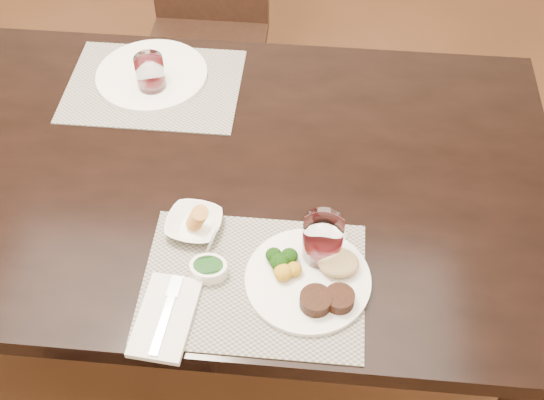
# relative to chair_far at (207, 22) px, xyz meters

# --- Properties ---
(ground_plane) EXTENTS (4.50, 4.50, 0.00)m
(ground_plane) POSITION_rel_chair_far_xyz_m (0.00, -0.93, -0.50)
(ground_plane) COLOR #422815
(ground_plane) RESTS_ON ground
(dining_table) EXTENTS (2.00, 1.00, 0.75)m
(dining_table) POSITION_rel_chair_far_xyz_m (0.00, -0.93, 0.16)
(dining_table) COLOR black
(dining_table) RESTS_ON ground
(chair_far) EXTENTS (0.42, 0.42, 0.90)m
(chair_far) POSITION_rel_chair_far_xyz_m (0.00, 0.00, 0.00)
(chair_far) COLOR black
(chair_far) RESTS_ON ground
(placemat_near) EXTENTS (0.46, 0.34, 0.00)m
(placemat_near) POSITION_rel_chair_far_xyz_m (0.31, -1.25, 0.25)
(placemat_near) COLOR gray
(placemat_near) RESTS_ON dining_table
(placemat_far) EXTENTS (0.46, 0.34, 0.00)m
(placemat_far) POSITION_rel_chair_far_xyz_m (-0.02, -0.65, 0.25)
(placemat_far) COLOR gray
(placemat_far) RESTS_ON dining_table
(dinner_plate) EXTENTS (0.26, 0.26, 0.05)m
(dinner_plate) POSITION_rel_chair_far_xyz_m (0.44, -1.24, 0.27)
(dinner_plate) COLOR white
(dinner_plate) RESTS_ON placemat_near
(napkin_fork) EXTENTS (0.12, 0.20, 0.02)m
(napkin_fork) POSITION_rel_chair_far_xyz_m (0.15, -1.35, 0.26)
(napkin_fork) COLOR white
(napkin_fork) RESTS_ON placemat_near
(steak_knife) EXTENTS (0.07, 0.21, 0.01)m
(steak_knife) POSITION_rel_chair_far_xyz_m (0.47, -1.24, 0.26)
(steak_knife) COLOR white
(steak_knife) RESTS_ON placemat_near
(cracker_bowl) EXTENTS (0.14, 0.14, 0.05)m
(cracker_bowl) POSITION_rel_chair_far_xyz_m (0.17, -1.12, 0.27)
(cracker_bowl) COLOR white
(cracker_bowl) RESTS_ON placemat_near
(sauce_ramekin) EXTENTS (0.08, 0.12, 0.06)m
(sauce_ramekin) POSITION_rel_chair_far_xyz_m (0.22, -1.24, 0.27)
(sauce_ramekin) COLOR white
(sauce_ramekin) RESTS_ON placemat_near
(wine_glass_near) EXTENTS (0.08, 0.08, 0.12)m
(wine_glass_near) POSITION_rel_chair_far_xyz_m (0.45, -1.17, 0.30)
(wine_glass_near) COLOR white
(wine_glass_near) RESTS_ON placemat_near
(far_plate) EXTENTS (0.30, 0.30, 0.01)m
(far_plate) POSITION_rel_chair_far_xyz_m (-0.04, -0.62, 0.26)
(far_plate) COLOR white
(far_plate) RESTS_ON placemat_far
(wine_glass_far) EXTENTS (0.08, 0.08, 0.10)m
(wine_glass_far) POSITION_rel_chair_far_xyz_m (-0.02, -0.67, 0.30)
(wine_glass_far) COLOR white
(wine_glass_far) RESTS_ON placemat_far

